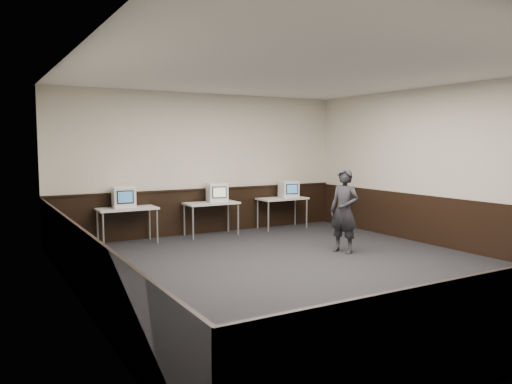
# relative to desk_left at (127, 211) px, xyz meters

# --- Properties ---
(floor) EXTENTS (8.00, 8.00, 0.00)m
(floor) POSITION_rel_desk_left_xyz_m (1.90, -3.60, -0.68)
(floor) COLOR black
(floor) RESTS_ON ground
(ceiling) EXTENTS (8.00, 8.00, 0.00)m
(ceiling) POSITION_rel_desk_left_xyz_m (1.90, -3.60, 2.52)
(ceiling) COLOR white
(ceiling) RESTS_ON back_wall
(back_wall) EXTENTS (7.00, 0.00, 7.00)m
(back_wall) POSITION_rel_desk_left_xyz_m (1.90, 0.40, 0.92)
(back_wall) COLOR beige
(back_wall) RESTS_ON ground
(left_wall) EXTENTS (0.00, 8.00, 8.00)m
(left_wall) POSITION_rel_desk_left_xyz_m (-1.60, -3.60, 0.92)
(left_wall) COLOR beige
(left_wall) RESTS_ON ground
(right_wall) EXTENTS (0.00, 8.00, 8.00)m
(right_wall) POSITION_rel_desk_left_xyz_m (5.40, -3.60, 0.92)
(right_wall) COLOR beige
(right_wall) RESTS_ON ground
(wainscot_back) EXTENTS (6.98, 0.04, 1.00)m
(wainscot_back) POSITION_rel_desk_left_xyz_m (1.90, 0.38, -0.18)
(wainscot_back) COLOR black
(wainscot_back) RESTS_ON back_wall
(wainscot_left) EXTENTS (0.04, 7.98, 1.00)m
(wainscot_left) POSITION_rel_desk_left_xyz_m (-1.58, -3.60, -0.18)
(wainscot_left) COLOR black
(wainscot_left) RESTS_ON left_wall
(wainscot_right) EXTENTS (0.04, 7.98, 1.00)m
(wainscot_right) POSITION_rel_desk_left_xyz_m (5.38, -3.60, -0.18)
(wainscot_right) COLOR black
(wainscot_right) RESTS_ON right_wall
(wainscot_rail) EXTENTS (6.98, 0.06, 0.04)m
(wainscot_rail) POSITION_rel_desk_left_xyz_m (1.90, 0.36, 0.34)
(wainscot_rail) COLOR black
(wainscot_rail) RESTS_ON wainscot_back
(desk_left) EXTENTS (1.20, 0.60, 0.75)m
(desk_left) POSITION_rel_desk_left_xyz_m (0.00, 0.00, 0.00)
(desk_left) COLOR beige
(desk_left) RESTS_ON ground
(desk_center) EXTENTS (1.20, 0.60, 0.75)m
(desk_center) POSITION_rel_desk_left_xyz_m (1.90, 0.00, 0.00)
(desk_center) COLOR beige
(desk_center) RESTS_ON ground
(desk_right) EXTENTS (1.20, 0.60, 0.75)m
(desk_right) POSITION_rel_desk_left_xyz_m (3.80, 0.00, 0.00)
(desk_right) COLOR beige
(desk_right) RESTS_ON ground
(emac_left) EXTENTS (0.49, 0.52, 0.44)m
(emac_left) POSITION_rel_desk_left_xyz_m (-0.05, 0.04, 0.29)
(emac_left) COLOR white
(emac_left) RESTS_ON desk_left
(emac_center) EXTENTS (0.51, 0.52, 0.43)m
(emac_center) POSITION_rel_desk_left_xyz_m (2.06, 0.04, 0.28)
(emac_center) COLOR white
(emac_center) RESTS_ON desk_center
(emac_right) EXTENTS (0.48, 0.50, 0.41)m
(emac_right) POSITION_rel_desk_left_xyz_m (3.98, 0.01, 0.28)
(emac_right) COLOR white
(emac_right) RESTS_ON desk_right
(person) EXTENTS (0.56, 0.68, 1.59)m
(person) POSITION_rel_desk_left_xyz_m (3.33, -2.87, 0.12)
(person) COLOR black
(person) RESTS_ON ground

